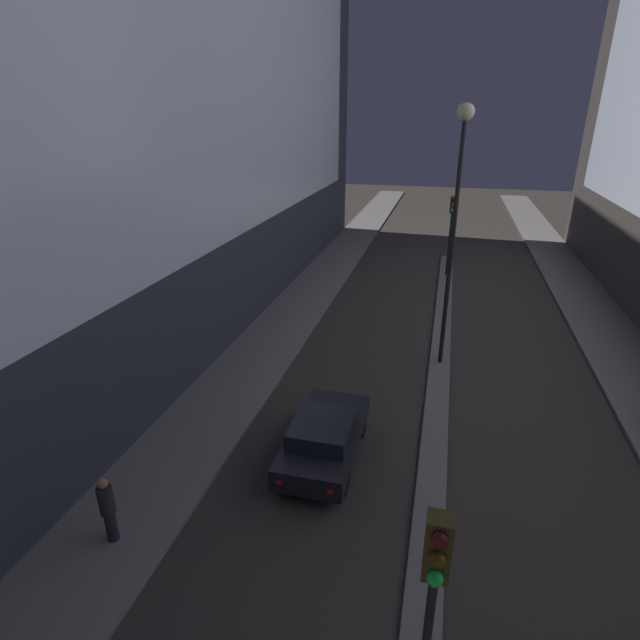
{
  "coord_description": "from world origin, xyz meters",
  "views": [
    {
      "loc": [
        -0.26,
        -2.03,
        8.9
      ],
      "look_at": [
        -4.37,
        14.13,
        1.95
      ],
      "focal_mm": 28.0,
      "sensor_mm": 36.0,
      "label": 1
    }
  ],
  "objects_px": {
    "traffic_light_near": "(432,595)",
    "traffic_light_mid": "(452,218)",
    "street_lamp": "(457,194)",
    "pedestrian_on_left_sidewalk": "(108,508)",
    "car_left_lane": "(324,437)"
  },
  "relations": [
    {
      "from": "traffic_light_mid",
      "to": "pedestrian_on_left_sidewalk",
      "type": "xyz_separation_m",
      "value": [
        -6.78,
        -21.91,
        -2.44
      ]
    },
    {
      "from": "traffic_light_near",
      "to": "street_lamp",
      "type": "xyz_separation_m",
      "value": [
        0.0,
        13.0,
        2.95
      ]
    },
    {
      "from": "pedestrian_on_left_sidewalk",
      "to": "street_lamp",
      "type": "bearing_deg",
      "value": 57.3
    },
    {
      "from": "traffic_light_near",
      "to": "traffic_light_mid",
      "type": "distance_m",
      "value": 24.35
    },
    {
      "from": "street_lamp",
      "to": "pedestrian_on_left_sidewalk",
      "type": "bearing_deg",
      "value": -122.7
    },
    {
      "from": "traffic_light_mid",
      "to": "street_lamp",
      "type": "relative_size",
      "value": 0.5
    },
    {
      "from": "traffic_light_near",
      "to": "car_left_lane",
      "type": "distance_m",
      "value": 7.59
    },
    {
      "from": "car_left_lane",
      "to": "street_lamp",
      "type": "bearing_deg",
      "value": 65.78
    },
    {
      "from": "street_lamp",
      "to": "car_left_lane",
      "type": "bearing_deg",
      "value": -114.22
    },
    {
      "from": "traffic_light_near",
      "to": "street_lamp",
      "type": "bearing_deg",
      "value": 90.0
    },
    {
      "from": "traffic_light_mid",
      "to": "car_left_lane",
      "type": "xyz_separation_m",
      "value": [
        -2.95,
        -17.9,
        -2.71
      ]
    },
    {
      "from": "traffic_light_near",
      "to": "traffic_light_mid",
      "type": "xyz_separation_m",
      "value": [
        0.0,
        24.35,
        0.0
      ]
    },
    {
      "from": "traffic_light_near",
      "to": "street_lamp",
      "type": "height_order",
      "value": "street_lamp"
    },
    {
      "from": "traffic_light_near",
      "to": "street_lamp",
      "type": "relative_size",
      "value": 0.5
    },
    {
      "from": "street_lamp",
      "to": "pedestrian_on_left_sidewalk",
      "type": "height_order",
      "value": "street_lamp"
    }
  ]
}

